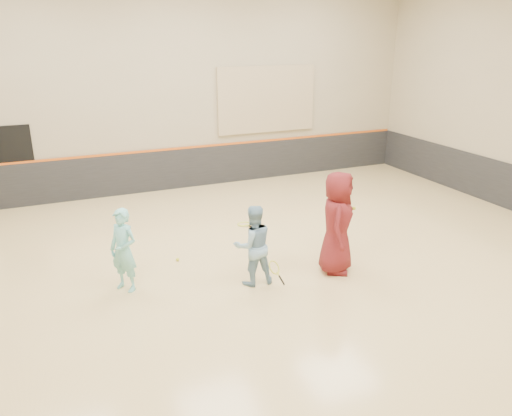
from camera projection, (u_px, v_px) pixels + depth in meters
name	position (u px, v px, depth m)	size (l,w,h in m)	color
room	(262.00, 231.00, 9.66)	(15.04, 12.04, 6.22)	tan
wainscot_back	(181.00, 169.00, 14.90)	(14.90, 0.04, 1.20)	#232326
accent_stripe	(180.00, 148.00, 14.68)	(14.90, 0.03, 0.06)	#D85914
acoustic_panel	(267.00, 99.00, 15.29)	(3.20, 0.08, 2.00)	tan
doorway	(13.00, 168.00, 13.06)	(1.10, 0.05, 2.20)	black
girl	(124.00, 250.00, 8.90)	(0.57, 0.37, 1.55)	#7EDBDB
instructor	(253.00, 245.00, 9.12)	(0.75, 0.58, 1.54)	#7FA9C5
young_man	(337.00, 223.00, 9.54)	(0.99, 0.64, 2.02)	maroon
held_racket	(274.00, 267.00, 9.03)	(0.38, 0.38, 0.52)	yellow
spare_racket	(244.00, 222.00, 12.19)	(0.76, 0.76, 0.11)	#CEE331
ball_under_racket	(269.00, 281.00, 9.38)	(0.07, 0.07, 0.07)	#ACC82E
ball_in_hand	(354.00, 208.00, 9.35)	(0.07, 0.07, 0.07)	gold
ball_beside_spare	(178.00, 259.00, 10.26)	(0.07, 0.07, 0.07)	yellow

